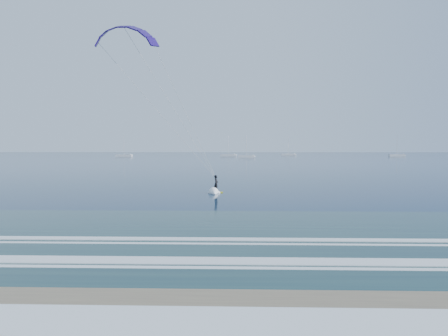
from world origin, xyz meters
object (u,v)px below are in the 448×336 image
at_px(sailboat_0, 124,155).
at_px(sailboat_3, 288,154).
at_px(sailboat_4, 397,155).
at_px(sailboat_2, 246,156).
at_px(sailboat_1, 228,155).
at_px(kitesurfer_rig, 169,102).

bearing_deg(sailboat_0, sailboat_3, 23.49).
bearing_deg(sailboat_4, sailboat_2, -158.97).
bearing_deg(sailboat_2, sailboat_1, 105.50).
height_order(kitesurfer_rig, sailboat_2, kitesurfer_rig).
bearing_deg(sailboat_1, kitesurfer_rig, -90.78).
bearing_deg(sailboat_3, kitesurfer_rig, -100.64).
relative_size(kitesurfer_rig, sailboat_3, 1.46).
xyz_separation_m(sailboat_2, sailboat_4, (87.26, 33.54, 0.01)).
bearing_deg(sailboat_3, sailboat_4, -27.65).
relative_size(sailboat_0, sailboat_3, 0.99).
height_order(sailboat_0, sailboat_2, sailboat_0).
bearing_deg(sailboat_3, sailboat_2, -114.53).
distance_m(sailboat_2, sailboat_3, 70.31).
xyz_separation_m(sailboat_0, sailboat_3, (96.54, 41.96, 0.00)).
bearing_deg(kitesurfer_rig, sailboat_3, 79.36).
bearing_deg(kitesurfer_rig, sailboat_1, 89.22).
bearing_deg(sailboat_0, sailboat_2, -18.09).
bearing_deg(sailboat_0, kitesurfer_rig, -72.88).
height_order(kitesurfer_rig, sailboat_4, kitesurfer_rig).
distance_m(kitesurfer_rig, sailboat_2, 157.55).
height_order(sailboat_2, sailboat_3, sailboat_3).
height_order(sailboat_2, sailboat_4, sailboat_4).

